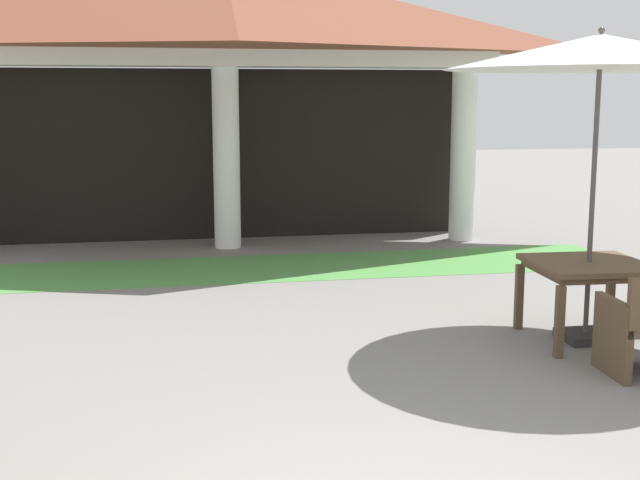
{
  "coord_description": "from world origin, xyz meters",
  "views": [
    {
      "loc": [
        -1.01,
        -3.68,
        2.23
      ],
      "look_at": [
        0.16,
        2.4,
        1.18
      ],
      "focal_mm": 47.76,
      "sensor_mm": 36.0,
      "label": 1
    }
  ],
  "objects": [
    {
      "name": "patio_table_mid_left",
      "position": [
        2.83,
        3.32,
        0.65
      ],
      "size": [
        1.05,
        1.05,
        0.74
      ],
      "rotation": [
        0.0,
        0.0,
        -0.05
      ],
      "color": "brown",
      "rests_on": "ground"
    },
    {
      "name": "background_pavilion",
      "position": [
        0.0,
        8.93,
        3.24
      ],
      "size": [
        8.52,
        3.05,
        4.17
      ],
      "color": "white",
      "rests_on": "ground"
    },
    {
      "name": "lawn_strip",
      "position": [
        0.0,
        7.19,
        0.0
      ],
      "size": [
        10.32,
        1.8,
        0.01
      ],
      "primitive_type": "cube",
      "color": "#519347",
      "rests_on": "ground"
    },
    {
      "name": "patio_umbrella_mid_left",
      "position": [
        2.83,
        3.32,
        2.59
      ],
      "size": [
        2.74,
        2.74,
        2.83
      ],
      "color": "#2D2D2D",
      "rests_on": "ground"
    }
  ]
}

